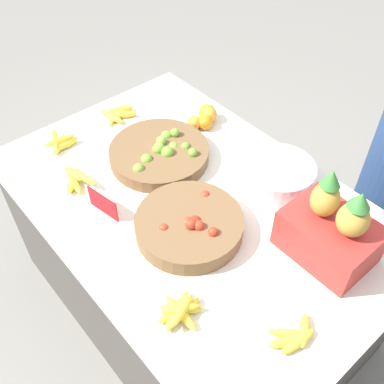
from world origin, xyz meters
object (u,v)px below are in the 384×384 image
Objects in this scene: tomato_basket at (189,226)px; produce_crate at (331,231)px; metal_bowl at (278,175)px; lime_bowl at (159,153)px; price_sign at (103,204)px.

tomato_basket is 1.12× the size of produce_crate.
tomato_basket reaches higher than metal_bowl.
tomato_basket is at bearing -22.94° from lime_bowl.
tomato_basket reaches higher than price_sign.
price_sign reaches higher than metal_bowl.
lime_bowl is 1.21× the size of produce_crate.
lime_bowl is at bearing 96.41° from price_sign.
produce_crate reaches higher than tomato_basket.
produce_crate is at bearing 10.26° from lime_bowl.
price_sign is 0.85m from produce_crate.
produce_crate is at bearing 25.93° from price_sign.
produce_crate reaches higher than price_sign.
tomato_basket is 1.37× the size of metal_bowl.
tomato_basket reaches higher than lime_bowl.
lime_bowl is 0.44m from tomato_basket.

